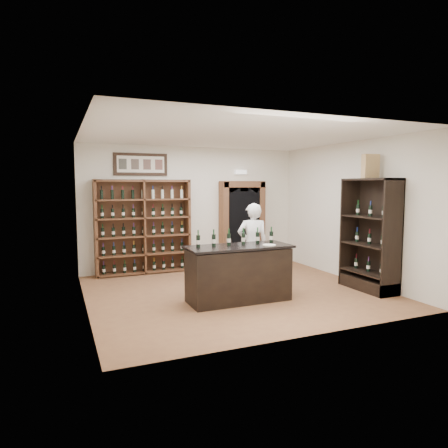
{
  "coord_description": "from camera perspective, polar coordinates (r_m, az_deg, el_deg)",
  "views": [
    {
      "loc": [
        -3.15,
        -6.94,
        2.07
      ],
      "look_at": [
        -0.1,
        0.3,
        1.3
      ],
      "focal_mm": 32.0,
      "sensor_mm": 36.0,
      "label": 1
    }
  ],
  "objects": [
    {
      "name": "wine_shelf",
      "position": [
        9.51,
        -11.47,
        -0.38
      ],
      "size": [
        2.2,
        0.38,
        2.2
      ],
      "color": "brown",
      "rests_on": "ground"
    },
    {
      "name": "arched_doorway",
      "position": [
        10.31,
        2.57,
        0.4
      ],
      "size": [
        1.17,
        0.35,
        2.17
      ],
      "color": "black",
      "rests_on": "ground"
    },
    {
      "name": "counter_bottle_4",
      "position": [
        7.35,
        4.82,
        -1.96
      ],
      "size": [
        0.07,
        0.07,
        0.3
      ],
      "color": "black",
      "rests_on": "tasting_counter"
    },
    {
      "name": "plate",
      "position": [
        7.12,
        6.49,
        -3.02
      ],
      "size": [
        0.23,
        0.23,
        0.02
      ],
      "primitive_type": "cylinder",
      "color": "beige",
      "rests_on": "tasting_counter"
    },
    {
      "name": "counter_bottle_1",
      "position": [
        6.99,
        -1.47,
        -2.33
      ],
      "size": [
        0.07,
        0.07,
        0.3
      ],
      "color": "black",
      "rests_on": "tasting_counter"
    },
    {
      "name": "framed_picture",
      "position": [
        9.61,
        -11.8,
        8.34
      ],
      "size": [
        1.25,
        0.04,
        0.52
      ],
      "primitive_type": "cube",
      "color": "black",
      "rests_on": "wall_back"
    },
    {
      "name": "side_cabinet",
      "position": [
        8.39,
        20.17,
        -3.78
      ],
      "size": [
        0.48,
        1.2,
        2.2
      ],
      "color": "black",
      "rests_on": "ground"
    },
    {
      "name": "counter_bottle_0",
      "position": [
        6.89,
        -3.71,
        -2.45
      ],
      "size": [
        0.07,
        0.07,
        0.3
      ],
      "color": "black",
      "rests_on": "tasting_counter"
    },
    {
      "name": "shopkeeper",
      "position": [
        8.17,
        4.12,
        -3.0
      ],
      "size": [
        0.72,
        0.59,
        1.7
      ],
      "primitive_type": "imported",
      "rotation": [
        0.0,
        0.0,
        2.8
      ],
      "color": "white",
      "rests_on": "ground"
    },
    {
      "name": "ceiling",
      "position": [
        7.68,
        1.62,
        12.54
      ],
      "size": [
        5.5,
        5.5,
        0.0
      ],
      "primitive_type": "plane",
      "rotation": [
        3.14,
        0.0,
        0.0
      ],
      "color": "white",
      "rests_on": "wall_back"
    },
    {
      "name": "wine_crate",
      "position": [
        8.29,
        20.19,
        7.75
      ],
      "size": [
        0.34,
        0.17,
        0.46
      ],
      "primitive_type": "cube",
      "rotation": [
        0.0,
        0.0,
        -0.1
      ],
      "color": "tan",
      "rests_on": "side_cabinet"
    },
    {
      "name": "floor",
      "position": [
        7.9,
        1.56,
        -9.6
      ],
      "size": [
        5.5,
        5.5,
        0.0
      ],
      "primitive_type": "plane",
      "color": "brown",
      "rests_on": "ground"
    },
    {
      "name": "tasting_counter",
      "position": [
        7.17,
        2.1,
        -7.11
      ],
      "size": [
        1.88,
        0.78,
        1.0
      ],
      "color": "black",
      "rests_on": "ground"
    },
    {
      "name": "wall_right",
      "position": [
        9.13,
        17.52,
        1.75
      ],
      "size": [
        0.04,
        5.0,
        3.0
      ],
      "primitive_type": "cube",
      "color": "silver",
      "rests_on": "ground"
    },
    {
      "name": "counter_bottle_3",
      "position": [
        7.22,
        2.79,
        -2.08
      ],
      "size": [
        0.07,
        0.07,
        0.3
      ],
      "color": "black",
      "rests_on": "tasting_counter"
    },
    {
      "name": "counter_bottle_2",
      "position": [
        7.1,
        0.69,
        -2.2
      ],
      "size": [
        0.07,
        0.07,
        0.3
      ],
      "color": "black",
      "rests_on": "tasting_counter"
    },
    {
      "name": "wall_back",
      "position": [
        9.97,
        -4.36,
        2.3
      ],
      "size": [
        5.5,
        0.04,
        3.0
      ],
      "primitive_type": "cube",
      "color": "silver",
      "rests_on": "ground"
    },
    {
      "name": "counter_bottle_5",
      "position": [
        7.49,
        6.77,
        -1.84
      ],
      "size": [
        0.07,
        0.07,
        0.3
      ],
      "color": "black",
      "rests_on": "tasting_counter"
    },
    {
      "name": "emergency_light",
      "position": [
        10.35,
        2.38,
        7.41
      ],
      "size": [
        0.3,
        0.1,
        0.1
      ],
      "primitive_type": "cube",
      "color": "white",
      "rests_on": "wall_back"
    },
    {
      "name": "wall_left",
      "position": [
        6.98,
        -19.44,
        0.58
      ],
      "size": [
        0.04,
        5.0,
        3.0
      ],
      "primitive_type": "cube",
      "color": "silver",
      "rests_on": "ground"
    }
  ]
}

